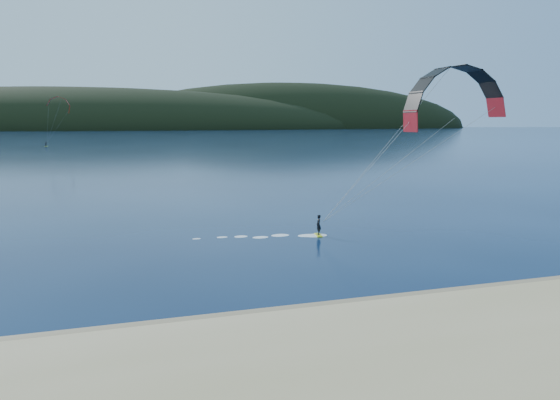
# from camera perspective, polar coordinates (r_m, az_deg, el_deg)

# --- Properties ---
(ground) EXTENTS (1800.00, 1800.00, 0.00)m
(ground) POSITION_cam_1_polar(r_m,az_deg,el_deg) (21.68, -1.40, -17.54)
(ground) COLOR #061532
(ground) RESTS_ON ground
(wet_sand) EXTENTS (220.00, 2.50, 0.10)m
(wet_sand) POSITION_cam_1_polar(r_m,az_deg,el_deg) (25.65, -4.22, -13.16)
(wet_sand) COLOR #957B57
(wet_sand) RESTS_ON ground
(headland) EXTENTS (1200.00, 310.00, 140.00)m
(headland) POSITION_cam_1_polar(r_m,az_deg,el_deg) (764.11, -16.90, 7.52)
(headland) COLOR black
(headland) RESTS_ON ground
(kitesurfer_near) EXTENTS (24.77, 7.44, 13.75)m
(kitesurfer_near) POSITION_cam_1_polar(r_m,az_deg,el_deg) (43.66, 18.13, 8.20)
(kitesurfer_near) COLOR yellow
(kitesurfer_near) RESTS_ON ground
(kitesurfer_far) EXTENTS (11.03, 7.13, 18.41)m
(kitesurfer_far) POSITION_cam_1_polar(r_m,az_deg,el_deg) (220.32, -23.30, 9.29)
(kitesurfer_far) COLOR yellow
(kitesurfer_far) RESTS_ON ground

